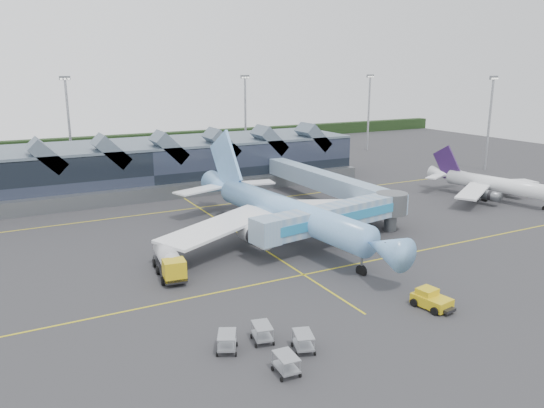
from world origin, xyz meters
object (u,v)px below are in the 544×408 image
fuel_truck (168,259)px  regional_jet (492,184)px  pushback_tug (431,300)px  jet_bridge (345,215)px  main_airliner (282,210)px

fuel_truck → regional_jet: bearing=13.9°
regional_jet → fuel_truck: regional_jet is taller
pushback_tug → jet_bridge: bearing=68.9°
jet_bridge → pushback_tug: 22.31m
jet_bridge → fuel_truck: size_ratio=2.73×
regional_jet → jet_bridge: 40.48m
main_airliner → regional_jet: (46.49, 2.39, -1.29)m
main_airliner → regional_jet: bearing=-2.7°
jet_bridge → pushback_tug: jet_bridge is taller
main_airliner → pushback_tug: (2.42, -27.42, -3.44)m
regional_jet → pushback_tug: (-44.06, -29.82, -2.15)m
pushback_tug → fuel_truck: bearing=124.5°
regional_jet → pushback_tug: regional_jet is taller
main_airliner → jet_bridge: bearing=-45.9°
main_airliner → regional_jet: 46.57m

